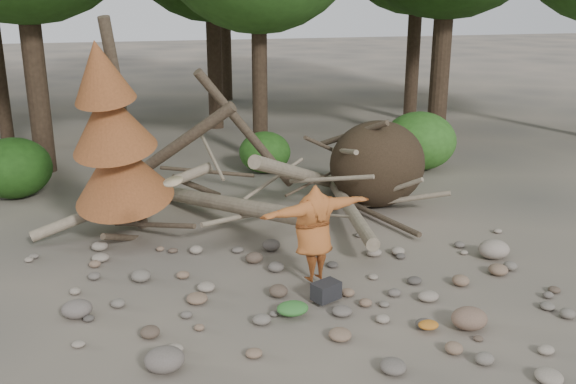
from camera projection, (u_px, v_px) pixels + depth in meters
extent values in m
plane|color=#514C44|center=(329.00, 301.00, 10.21)|extent=(120.00, 120.00, 0.00)
ellipsoid|color=#332619|center=(377.00, 164.00, 14.54)|extent=(2.20, 1.87, 1.98)
cylinder|color=gray|center=(226.00, 204.00, 13.21)|extent=(2.61, 5.11, 1.08)
cylinder|color=gray|center=(303.00, 175.00, 14.02)|extent=(3.18, 3.71, 1.90)
cylinder|color=brown|center=(161.00, 157.00, 13.48)|extent=(3.08, 1.91, 2.49)
cylinder|color=gray|center=(348.00, 205.00, 13.74)|extent=(1.13, 4.98, 0.43)
cylinder|color=brown|center=(247.00, 132.00, 14.02)|extent=(2.39, 1.03, 2.89)
cylinder|color=gray|center=(125.00, 200.00, 12.93)|extent=(3.71, 0.86, 1.20)
cylinder|color=#4C3F30|center=(153.00, 225.00, 12.72)|extent=(1.52, 1.70, 0.49)
cylinder|color=gray|center=(274.00, 179.00, 14.08)|extent=(1.57, 0.85, 0.69)
cylinder|color=#4C3F30|center=(336.00, 151.00, 14.82)|extent=(1.92, 1.25, 1.10)
cylinder|color=gray|center=(211.00, 154.00, 13.33)|extent=(0.37, 1.42, 0.85)
cylinder|color=#4C3F30|center=(379.00, 216.00, 13.67)|extent=(0.79, 2.54, 0.12)
cylinder|color=gray|center=(241.00, 217.00, 12.73)|extent=(1.78, 1.11, 0.29)
cylinder|color=#4C3F30|center=(125.00, 129.00, 12.33)|extent=(0.67, 1.13, 4.35)
cone|color=brown|center=(120.00, 169.00, 12.21)|extent=(2.06, 2.13, 1.86)
cone|color=brown|center=(110.00, 119.00, 11.70)|extent=(1.71, 1.78, 1.65)
cone|color=brown|center=(100.00, 71.00, 11.23)|extent=(1.23, 1.30, 1.41)
cylinder|color=#38281C|center=(27.00, 2.00, 16.37)|extent=(0.56, 0.56, 8.96)
cylinder|color=#38281C|center=(259.00, 35.00, 17.88)|extent=(0.44, 0.44, 7.14)
cylinder|color=#38281C|center=(213.00, 6.00, 22.15)|extent=(0.52, 0.52, 8.54)
cylinder|color=#38281C|center=(416.00, 11.00, 23.74)|extent=(0.50, 0.50, 8.12)
cylinder|color=#38281C|center=(224.00, 1.00, 28.30)|extent=(0.54, 0.54, 8.75)
cylinder|color=#38281C|center=(415.00, 10.00, 30.25)|extent=(0.46, 0.46, 7.84)
ellipsoid|color=#1E4612|center=(13.00, 168.00, 15.24)|extent=(1.80, 1.80, 1.44)
ellipsoid|color=#285919|center=(265.00, 152.00, 17.43)|extent=(1.40, 1.40, 1.12)
ellipsoid|color=#316A21|center=(419.00, 141.00, 17.68)|extent=(2.00, 2.00, 1.60)
imported|color=#A65625|center=(314.00, 233.00, 10.59)|extent=(2.11, 1.02, 1.66)
cylinder|color=tan|center=(173.00, 181.00, 9.39)|extent=(0.38, 0.39, 0.14)
cube|color=black|center=(326.00, 294.00, 10.14)|extent=(0.51, 0.44, 0.29)
ellipsoid|color=#2F692A|center=(293.00, 311.00, 9.70)|extent=(0.49, 0.41, 0.18)
ellipsoid|color=#AA621D|center=(428.00, 328.00, 9.29)|extent=(0.30, 0.25, 0.11)
ellipsoid|color=#645B53|center=(164.00, 360.00, 8.30)|extent=(0.53, 0.48, 0.32)
ellipsoid|color=brown|center=(469.00, 318.00, 9.35)|extent=(0.53, 0.48, 0.32)
ellipsoid|color=gray|center=(494.00, 249.00, 11.84)|extent=(0.58, 0.52, 0.35)
ellipsoid|color=#665D56|center=(77.00, 309.00, 9.68)|extent=(0.46, 0.41, 0.27)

